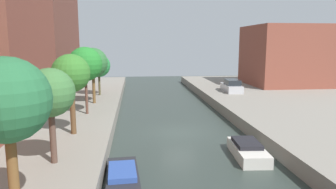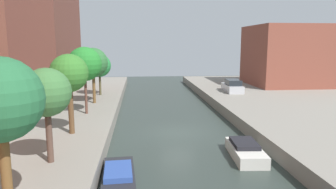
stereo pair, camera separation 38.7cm
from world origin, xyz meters
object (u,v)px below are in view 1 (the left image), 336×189
object	(u,v)px
street_tree_4	(93,63)
moored_boat_right_2	(248,150)
street_tree_0	(7,101)
parked_car	(232,86)
street_tree_2	(71,74)
street_tree_1	(50,93)
street_tree_3	(85,64)
moored_boat_left_2	(123,176)
street_tree_5	(99,66)
low_block_right	(285,55)

from	to	relation	value
street_tree_4	moored_boat_right_2	distance (m)	17.84
street_tree_0	parked_car	xyz separation A→B (m)	(15.90, 26.54, -3.40)
street_tree_2	street_tree_1	bearing A→B (deg)	-90.00
street_tree_3	parked_car	bearing A→B (deg)	33.74
street_tree_1	street_tree_4	bearing A→B (deg)	90.00
street_tree_2	moored_boat_left_2	size ratio (longest dim) A/B	1.23
street_tree_5	moored_boat_left_2	bearing A→B (deg)	-80.92
low_block_right	street_tree_3	world-z (taller)	low_block_right
street_tree_0	street_tree_2	xyz separation A→B (m)	(0.00, 10.04, -0.11)
street_tree_0	street_tree_3	world-z (taller)	street_tree_3
street_tree_1	moored_boat_right_2	distance (m)	11.78
street_tree_0	moored_boat_left_2	world-z (taller)	street_tree_0
street_tree_4	street_tree_5	size ratio (longest dim) A/B	1.16
street_tree_2	street_tree_5	world-z (taller)	street_tree_2
street_tree_5	moored_boat_left_2	distance (m)	21.65
street_tree_4	street_tree_1	bearing A→B (deg)	-90.00
street_tree_1	moored_boat_right_2	size ratio (longest dim) A/B	1.14
street_tree_5	moored_boat_left_2	world-z (taller)	street_tree_5
street_tree_0	street_tree_3	bearing A→B (deg)	90.00
moored_boat_left_2	moored_boat_right_2	distance (m)	7.93
low_block_right	street_tree_5	distance (m)	26.26
low_block_right	street_tree_2	world-z (taller)	low_block_right
street_tree_5	moored_boat_right_2	distance (m)	21.66
street_tree_5	street_tree_3	bearing A→B (deg)	-90.00
street_tree_0	street_tree_5	bearing A→B (deg)	90.00
street_tree_2	moored_boat_right_2	distance (m)	12.05
parked_car	moored_boat_left_2	xyz separation A→B (m)	(-12.55, -21.94, -1.31)
street_tree_5	street_tree_0	bearing A→B (deg)	-90.00
street_tree_0	street_tree_4	world-z (taller)	street_tree_0
street_tree_3	street_tree_0	bearing A→B (deg)	-90.00
street_tree_4	parked_car	distance (m)	17.28
street_tree_1	moored_boat_right_2	xyz separation A→B (m)	(10.82, 2.25, -4.07)
street_tree_3	parked_car	size ratio (longest dim) A/B	1.22
parked_car	moored_boat_left_2	world-z (taller)	parked_car
street_tree_0	parked_car	size ratio (longest dim) A/B	1.19
street_tree_1	street_tree_2	size ratio (longest dim) A/B	0.90
street_tree_0	street_tree_1	bearing A→B (deg)	90.00
low_block_right	moored_boat_left_2	bearing A→B (deg)	-128.55
street_tree_3	moored_boat_left_2	bearing A→B (deg)	-73.49
street_tree_1	street_tree_5	size ratio (longest dim) A/B	1.01
street_tree_0	street_tree_4	distance (m)	20.68
low_block_right	street_tree_2	xyz separation A→B (m)	(-25.39, -22.20, -0.26)
low_block_right	street_tree_5	bearing A→B (deg)	-165.32
street_tree_2	moored_boat_right_2	bearing A→B (deg)	-14.43
street_tree_1	street_tree_5	world-z (taller)	street_tree_1
low_block_right	parked_car	xyz separation A→B (m)	(-9.49, -5.71, -3.55)
street_tree_2	street_tree_4	bearing A→B (deg)	90.00
street_tree_0	street_tree_3	size ratio (longest dim) A/B	0.98
low_block_right	parked_car	size ratio (longest dim) A/B	2.22
street_tree_1	street_tree_4	distance (m)	15.68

